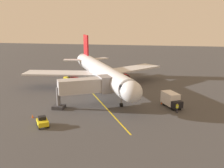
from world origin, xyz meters
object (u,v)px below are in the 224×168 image
(airplane, at_px, (101,72))
(belt_loader_near_nose, at_px, (69,78))
(jet_bridge, at_px, (89,86))
(safety_cone_nose_right, at_px, (33,116))
(safety_cone_nose_left, at_px, (162,103))
(ground_crew_marshaller, at_px, (177,108))
(box_truck_starboard_side, at_px, (171,100))
(tug_portside, at_px, (43,122))

(airplane, xyz_separation_m, belt_loader_near_nose, (10.08, -6.20, -3.29))
(jet_bridge, relative_size, belt_loader_near_nose, 2.53)
(safety_cone_nose_right, bearing_deg, airplane, -108.57)
(belt_loader_near_nose, bearing_deg, safety_cone_nose_left, 147.33)
(safety_cone_nose_left, relative_size, safety_cone_nose_right, 1.00)
(jet_bridge, distance_m, ground_crew_marshaller, 16.06)
(belt_loader_near_nose, distance_m, box_truck_starboard_side, 30.64)
(belt_loader_near_nose, distance_m, tug_portside, 30.11)
(tug_portside, relative_size, safety_cone_nose_left, 4.99)
(box_truck_starboard_side, xyz_separation_m, safety_cone_nose_left, (1.72, -1.45, -1.11))
(box_truck_starboard_side, distance_m, safety_cone_nose_left, 2.51)
(airplane, distance_m, box_truck_starboard_side, 18.99)
(ground_crew_marshaller, distance_m, safety_cone_nose_right, 24.12)
(safety_cone_nose_left, distance_m, safety_cone_nose_right, 23.41)
(tug_portside, bearing_deg, safety_cone_nose_right, -43.43)
(airplane, bearing_deg, safety_cone_nose_left, 146.55)
(airplane, xyz_separation_m, safety_cone_nose_right, (6.79, 20.22, -3.73))
(box_truck_starboard_side, relative_size, safety_cone_nose_right, 9.03)
(tug_portside, height_order, safety_cone_nose_right, tug_portside)
(airplane, relative_size, ground_crew_marshaller, 21.64)
(jet_bridge, xyz_separation_m, safety_cone_nose_right, (7.45, 7.74, -3.49))
(jet_bridge, relative_size, ground_crew_marshaller, 6.38)
(safety_cone_nose_left, bearing_deg, safety_cone_nose_right, 28.25)
(airplane, relative_size, box_truck_starboard_side, 7.45)
(safety_cone_nose_right, bearing_deg, safety_cone_nose_left, -151.75)
(airplane, distance_m, safety_cone_nose_left, 16.99)
(airplane, height_order, belt_loader_near_nose, airplane)
(ground_crew_marshaller, xyz_separation_m, box_truck_starboard_side, (0.87, -3.07, 0.50))
(ground_crew_marshaller, bearing_deg, belt_loader_near_nose, -36.84)
(airplane, height_order, safety_cone_nose_left, airplane)
(belt_loader_near_nose, relative_size, box_truck_starboard_side, 0.87)
(airplane, distance_m, belt_loader_near_nose, 12.29)
(airplane, distance_m, ground_crew_marshaller, 21.58)
(airplane, relative_size, tug_portside, 13.48)
(jet_bridge, bearing_deg, airplane, -86.97)
(belt_loader_near_nose, height_order, box_truck_starboard_side, box_truck_starboard_side)
(tug_portside, bearing_deg, belt_loader_near_nose, -77.63)
(belt_loader_near_nose, distance_m, safety_cone_nose_right, 26.62)
(safety_cone_nose_left, xyz_separation_m, safety_cone_nose_right, (20.62, 11.08, 0.00))
(jet_bridge, xyz_separation_m, box_truck_starboard_side, (-14.89, -1.89, -2.38))
(tug_portside, bearing_deg, ground_crew_marshaller, -154.53)
(box_truck_starboard_side, xyz_separation_m, safety_cone_nose_right, (22.34, 9.63, -1.11))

